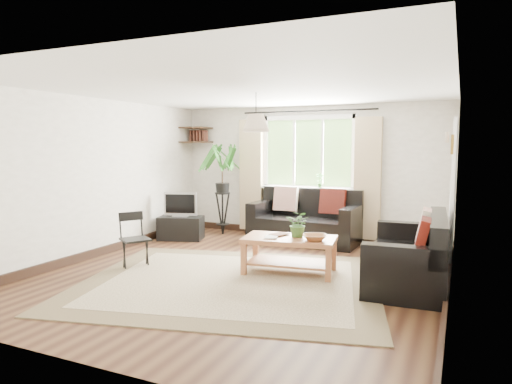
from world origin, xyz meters
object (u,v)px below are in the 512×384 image
at_px(tv_stand, 181,228).
at_px(folding_chair, 135,240).
at_px(coffee_table, 290,255).
at_px(palm_stand, 222,189).
at_px(sofa_right, 407,251).
at_px(sofa_back, 305,217).

height_order(tv_stand, folding_chair, folding_chair).
bearing_deg(coffee_table, folding_chair, -163.94).
relative_size(coffee_table, palm_stand, 0.69).
relative_size(coffee_table, tv_stand, 1.54).
bearing_deg(sofa_right, tv_stand, -108.39).
xyz_separation_m(sofa_right, palm_stand, (-3.55, 1.85, 0.45)).
relative_size(palm_stand, folding_chair, 2.27).
relative_size(sofa_right, coffee_table, 1.46).
xyz_separation_m(sofa_back, folding_chair, (-1.62, -2.54, -0.06)).
distance_m(sofa_right, coffee_table, 1.48).
bearing_deg(coffee_table, sofa_back, 102.48).
bearing_deg(sofa_back, coffee_table, -75.30).
bearing_deg(tv_stand, sofa_back, 0.72).
xyz_separation_m(sofa_back, palm_stand, (-1.66, 0.05, 0.42)).
xyz_separation_m(coffee_table, palm_stand, (-2.09, 2.01, 0.62)).
bearing_deg(sofa_back, folding_chair, -120.26).
relative_size(tv_stand, folding_chair, 1.02).
relative_size(sofa_back, folding_chair, 2.46).
bearing_deg(sofa_back, palm_stand, -179.65).
bearing_deg(palm_stand, sofa_back, -1.87).
xyz_separation_m(sofa_back, tv_stand, (-2.10, -0.69, -0.23)).
bearing_deg(sofa_back, tv_stand, -159.53).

